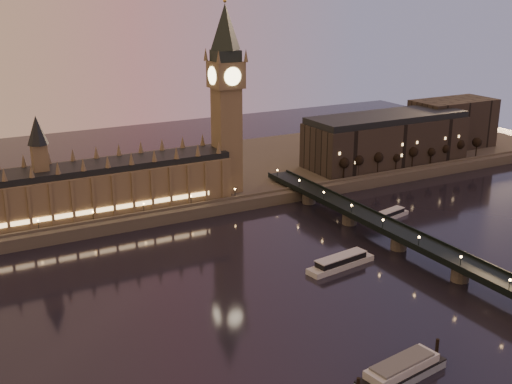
% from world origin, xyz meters
% --- Properties ---
extents(ground, '(700.00, 700.00, 0.00)m').
position_xyz_m(ground, '(0.00, 0.00, 0.00)').
color(ground, black).
rests_on(ground, ground).
extents(far_embankment, '(560.00, 130.00, 6.00)m').
position_xyz_m(far_embankment, '(30.00, 165.00, 3.00)').
color(far_embankment, '#423D35').
rests_on(far_embankment, ground).
extents(palace_of_westminster, '(180.00, 26.62, 52.00)m').
position_xyz_m(palace_of_westminster, '(-40.12, 120.99, 21.71)').
color(palace_of_westminster, brown).
rests_on(palace_of_westminster, ground).
extents(big_ben, '(17.68, 17.68, 104.00)m').
position_xyz_m(big_ben, '(53.99, 120.99, 63.95)').
color(big_ben, brown).
rests_on(big_ben, ground).
extents(westminster_bridge, '(13.20, 260.00, 15.30)m').
position_xyz_m(westminster_bridge, '(91.61, 0.00, 5.52)').
color(westminster_bridge, black).
rests_on(westminster_bridge, ground).
extents(city_block, '(155.00, 45.00, 34.00)m').
position_xyz_m(city_block, '(194.94, 130.93, 22.24)').
color(city_block, black).
rests_on(city_block, ground).
extents(bare_tree_0, '(5.59, 5.59, 11.36)m').
position_xyz_m(bare_tree_0, '(123.80, 109.00, 14.47)').
color(bare_tree_0, black).
rests_on(bare_tree_0, ground).
extents(bare_tree_1, '(5.59, 5.59, 11.36)m').
position_xyz_m(bare_tree_1, '(137.80, 109.00, 14.47)').
color(bare_tree_1, black).
rests_on(bare_tree_1, ground).
extents(bare_tree_2, '(5.59, 5.59, 11.36)m').
position_xyz_m(bare_tree_2, '(151.80, 109.00, 14.47)').
color(bare_tree_2, black).
rests_on(bare_tree_2, ground).
extents(bare_tree_3, '(5.59, 5.59, 11.36)m').
position_xyz_m(bare_tree_3, '(165.80, 109.00, 14.47)').
color(bare_tree_3, black).
rests_on(bare_tree_3, ground).
extents(bare_tree_4, '(5.59, 5.59, 11.36)m').
position_xyz_m(bare_tree_4, '(179.80, 109.00, 14.47)').
color(bare_tree_4, black).
rests_on(bare_tree_4, ground).
extents(bare_tree_5, '(5.59, 5.59, 11.36)m').
position_xyz_m(bare_tree_5, '(193.80, 109.00, 14.47)').
color(bare_tree_5, black).
rests_on(bare_tree_5, ground).
extents(bare_tree_6, '(5.59, 5.59, 11.36)m').
position_xyz_m(bare_tree_6, '(207.80, 109.00, 14.47)').
color(bare_tree_6, black).
rests_on(bare_tree_6, ground).
extents(bare_tree_7, '(5.59, 5.59, 11.36)m').
position_xyz_m(bare_tree_7, '(221.80, 109.00, 14.47)').
color(bare_tree_7, black).
rests_on(bare_tree_7, ground).
extents(bare_tree_8, '(5.59, 5.59, 11.36)m').
position_xyz_m(bare_tree_8, '(235.79, 109.00, 14.47)').
color(bare_tree_8, black).
rests_on(bare_tree_8, ground).
extents(cruise_boat_a, '(34.46, 12.08, 5.40)m').
position_xyz_m(cruise_boat_a, '(56.70, 15.43, 2.38)').
color(cruise_boat_a, silver).
rests_on(cruise_boat_a, ground).
extents(cruise_boat_b, '(25.12, 11.50, 4.50)m').
position_xyz_m(cruise_boat_b, '(115.94, 53.84, 1.98)').
color(cruise_boat_b, silver).
rests_on(cruise_boat_b, ground).
extents(moored_barge, '(36.96, 13.66, 6.84)m').
position_xyz_m(moored_barge, '(24.32, -61.44, 2.89)').
color(moored_barge, '#8191A5').
rests_on(moored_barge, ground).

